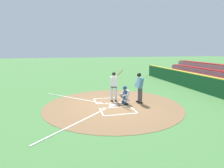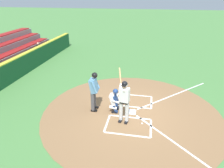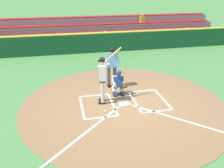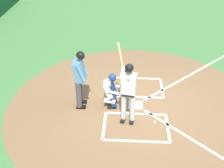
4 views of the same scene
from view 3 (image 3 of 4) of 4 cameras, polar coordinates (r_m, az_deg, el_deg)
name	(u,v)px [view 3 (image 3 of 4)]	position (r m, az deg, el deg)	size (l,w,h in m)	color
ground_plane	(124,103)	(9.42, 2.85, -4.61)	(120.00, 120.00, 0.00)	#4C8442
dirt_circle	(124,103)	(9.42, 2.85, -4.58)	(8.00, 8.00, 0.01)	olive
home_plate_and_chalk	(130,114)	(8.68, 4.34, -7.19)	(7.93, 4.91, 0.01)	white
batter	(103,77)	(9.02, -2.25, 1.79)	(1.02, 0.59, 2.13)	silver
catcher	(119,82)	(9.81, 1.62, 0.41)	(0.60, 0.60, 1.13)	black
plate_umpire	(112,64)	(10.47, -0.01, 4.81)	(0.58, 0.41, 1.86)	#4C4C51
baseball	(105,111)	(8.78, -1.57, -6.55)	(0.07, 0.07, 0.07)	white
backstop_wall	(95,43)	(16.12, -4.02, 9.88)	(22.00, 0.36, 1.31)	#19512D
bleacher_stand	(90,34)	(18.72, -5.25, 11.92)	(20.00, 3.40, 2.10)	gray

